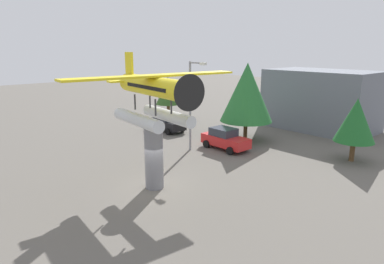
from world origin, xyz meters
TOP-DOWN VIEW (x-y plane):
  - ground_plane at (0.00, 0.00)m, footprint 140.00×140.00m
  - display_pedestal at (0.00, 0.00)m, footprint 1.10×1.10m
  - floatplane_monument at (0.13, -0.01)m, footprint 7.01×10.46m
  - car_near_black at (-11.20, 9.42)m, footprint 4.20×2.02m
  - car_mid_red at (-2.85, 9.16)m, footprint 4.20×2.02m
  - streetlight_primary at (-4.37, 6.84)m, footprint 1.84×0.28m
  - storefront_building at (-1.57, 22.00)m, footprint 10.49×6.37m
  - tree_west at (-14.61, 12.31)m, footprint 2.75×2.75m
  - tree_east at (-3.57, 12.62)m, footprint 4.66×4.66m
  - tree_center_back at (5.57, 13.94)m, footprint 2.88×2.88m

SIDE VIEW (x-z plane):
  - ground_plane at x=0.00m, z-range 0.00..0.00m
  - car_near_black at x=-11.20m, z-range 0.00..1.76m
  - car_mid_red at x=-2.85m, z-range 0.00..1.76m
  - display_pedestal at x=0.00m, z-range 0.00..3.96m
  - storefront_building at x=-1.57m, z-range 0.00..6.02m
  - tree_center_back at x=5.57m, z-range 0.73..5.43m
  - tree_west at x=-14.61m, z-range 0.98..6.06m
  - streetlight_primary at x=-4.37m, z-range 0.62..7.82m
  - tree_east at x=-3.57m, z-range 0.89..7.85m
  - floatplane_monument at x=0.13m, z-range 3.63..7.63m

